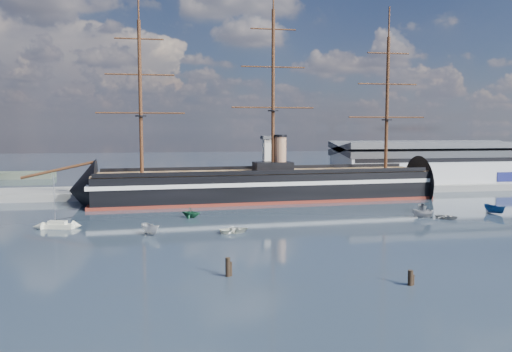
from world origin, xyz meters
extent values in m
plane|color=#1D2B36|center=(0.00, 40.00, 0.00)|extent=(600.00, 600.00, 0.00)
cube|color=slate|center=(10.00, 76.00, 0.00)|extent=(180.00, 18.00, 2.00)
cube|color=#B7BABC|center=(58.00, 80.00, 7.00)|extent=(62.00, 20.00, 10.00)
cube|color=#3F4247|center=(58.00, 80.00, 12.60)|extent=(63.00, 21.00, 2.00)
cube|color=silver|center=(3.00, 73.00, 9.00)|extent=(4.00, 4.00, 14.00)
cube|color=#3F4247|center=(3.00, 73.00, 16.50)|extent=(5.00, 5.00, 1.00)
cube|color=black|center=(-0.98, 60.00, 4.00)|extent=(88.68, 20.33, 7.00)
cube|color=silver|center=(-0.98, 60.00, 5.20)|extent=(90.69, 20.67, 1.00)
cube|color=maroon|center=(-0.98, 60.00, 0.35)|extent=(90.69, 20.63, 0.90)
cone|color=black|center=(-47.48, 60.00, 3.70)|extent=(14.76, 16.35, 15.68)
cone|color=black|center=(45.52, 60.00, 3.70)|extent=(11.76, 16.21, 15.68)
cube|color=brown|center=(-0.98, 60.00, 7.60)|extent=(88.62, 19.06, 0.40)
cube|color=black|center=(1.02, 60.00, 9.00)|extent=(10.28, 6.49, 2.50)
cylinder|color=#A97858|center=(3.02, 60.00, 12.50)|extent=(3.20, 3.20, 9.00)
cylinder|color=#381E0F|center=(-52.98, 60.00, 9.00)|extent=(17.77, 1.58, 4.43)
cylinder|color=#381E0F|center=(-32.98, 60.00, 26.80)|extent=(0.90, 0.90, 38.00)
cylinder|color=#381E0F|center=(1.02, 60.00, 28.80)|extent=(0.90, 0.90, 42.00)
cylinder|color=#381E0F|center=(33.02, 60.00, 25.80)|extent=(0.90, 0.90, 36.00)
cube|color=beige|center=(-47.62, 30.35, 0.43)|extent=(6.71, 3.74, 0.86)
cube|color=beige|center=(-47.62, 30.35, 1.12)|extent=(3.69, 2.35, 0.69)
cylinder|color=#B2B2B7|center=(-48.05, 30.35, 5.58)|extent=(0.14, 0.14, 9.44)
imported|color=silver|center=(-29.92, 21.43, 0.00)|extent=(6.41, 4.98, 2.44)
imported|color=silver|center=(-14.77, 20.32, 0.00)|extent=(1.96, 3.57, 1.57)
imported|color=slate|center=(30.78, 35.21, 0.00)|extent=(5.91, 4.07, 2.22)
imported|color=#195131|center=(-21.85, 37.51, 0.00)|extent=(5.90, 7.43, 2.51)
imported|color=gray|center=(31.48, 26.32, 0.00)|extent=(2.82, 2.87, 1.34)
imported|color=navy|center=(45.63, 30.16, 0.00)|extent=(6.84, 3.78, 2.59)
imported|color=gray|center=(27.36, 28.79, 0.00)|extent=(2.55, 5.57, 2.15)
cylinder|color=black|center=(-19.34, -6.50, 0.00)|extent=(0.64, 0.64, 3.18)
cylinder|color=black|center=(2.14, -14.16, 0.00)|extent=(0.64, 0.64, 2.59)
camera|label=1|loc=(-27.03, -69.17, 19.07)|focal=35.00mm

